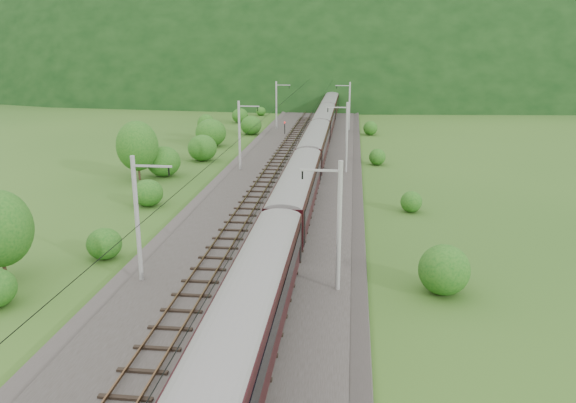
# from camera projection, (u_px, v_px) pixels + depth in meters

# --- Properties ---
(ground) EXTENTS (600.00, 600.00, 0.00)m
(ground) POSITION_uv_depth(u_px,v_px,m) (238.00, 289.00, 35.01)
(ground) COLOR #254917
(ground) RESTS_ON ground
(railbed) EXTENTS (14.00, 220.00, 0.30)m
(railbed) POSITION_uv_depth(u_px,v_px,m) (263.00, 234.00, 44.52)
(railbed) COLOR #38332D
(railbed) RESTS_ON ground
(track_left) EXTENTS (2.40, 220.00, 0.27)m
(track_left) POSITION_uv_depth(u_px,v_px,m) (233.00, 230.00, 44.72)
(track_left) COLOR brown
(track_left) RESTS_ON railbed
(track_right) EXTENTS (2.40, 220.00, 0.27)m
(track_right) POSITION_uv_depth(u_px,v_px,m) (293.00, 232.00, 44.19)
(track_right) COLOR brown
(track_right) RESTS_ON railbed
(catenary_left) EXTENTS (2.54, 192.28, 8.00)m
(catenary_left) POSITION_uv_depth(u_px,v_px,m) (240.00, 134.00, 65.00)
(catenary_left) COLOR gray
(catenary_left) RESTS_ON railbed
(catenary_right) EXTENTS (2.54, 192.28, 8.00)m
(catenary_right) POSITION_uv_depth(u_px,v_px,m) (346.00, 136.00, 63.65)
(catenary_right) COLOR gray
(catenary_right) RESTS_ON railbed
(overhead_wires) EXTENTS (4.83, 198.00, 0.03)m
(overhead_wires) POSITION_uv_depth(u_px,v_px,m) (262.00, 147.00, 42.60)
(overhead_wires) COLOR black
(overhead_wires) RESTS_ON ground
(mountain_main) EXTENTS (504.00, 360.00, 244.00)m
(mountain_main) POSITION_uv_depth(u_px,v_px,m) (340.00, 71.00, 283.28)
(mountain_main) COLOR black
(mountain_main) RESTS_ON ground
(mountain_ridge) EXTENTS (336.00, 280.00, 132.00)m
(mountain_ridge) POSITION_uv_depth(u_px,v_px,m) (141.00, 67.00, 334.64)
(mountain_ridge) COLOR black
(mountain_ridge) RESTS_ON ground
(train) EXTENTS (2.81, 155.94, 4.88)m
(train) POSITION_uv_depth(u_px,v_px,m) (315.00, 141.00, 67.02)
(train) COLOR black
(train) RESTS_ON ground
(hazard_post_near) EXTENTS (0.18, 0.18, 1.68)m
(hazard_post_near) POSITION_uv_depth(u_px,v_px,m) (312.00, 124.00, 96.37)
(hazard_post_near) COLOR red
(hazard_post_near) RESTS_ON railbed
(hazard_post_far) EXTENTS (0.14, 0.14, 1.29)m
(hazard_post_far) POSITION_uv_depth(u_px,v_px,m) (302.00, 155.00, 71.42)
(hazard_post_far) COLOR red
(hazard_post_far) RESTS_ON railbed
(signal) EXTENTS (0.22, 0.22, 1.96)m
(signal) POSITION_uv_depth(u_px,v_px,m) (285.00, 127.00, 90.87)
(signal) COLOR black
(signal) RESTS_ON railbed
(vegetation_left) EXTENTS (10.87, 146.28, 6.58)m
(vegetation_left) POSITION_uv_depth(u_px,v_px,m) (106.00, 196.00, 47.28)
(vegetation_left) COLOR #164D14
(vegetation_left) RESTS_ON ground
(vegetation_right) EXTENTS (5.56, 102.68, 3.24)m
(vegetation_right) POSITION_uv_depth(u_px,v_px,m) (422.00, 296.00, 30.93)
(vegetation_right) COLOR #164D14
(vegetation_right) RESTS_ON ground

